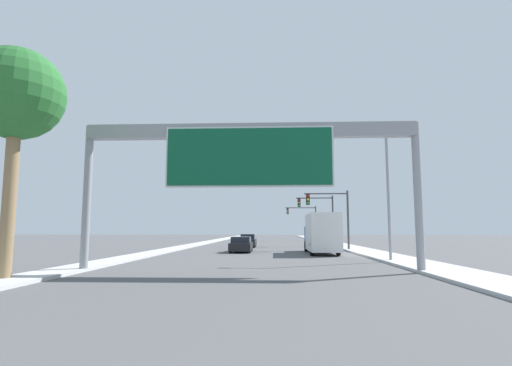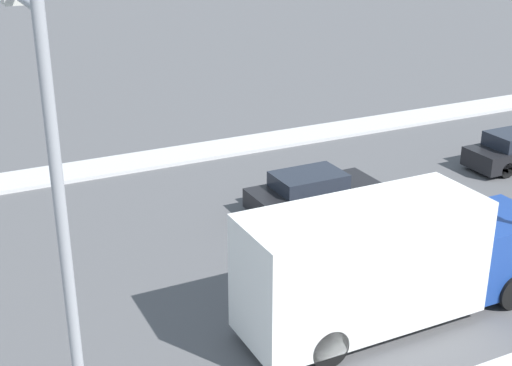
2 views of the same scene
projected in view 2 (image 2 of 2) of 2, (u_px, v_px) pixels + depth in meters
car_mid_center at (313, 192)px, 25.08m from camera, size 1.89×4.69×1.39m
truck_box_primary at (389, 262)px, 18.08m from camera, size 2.34×8.69×3.36m
street_lamp_right at (62, 252)px, 10.67m from camera, size 2.66×0.28×9.12m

